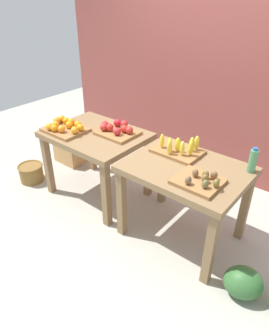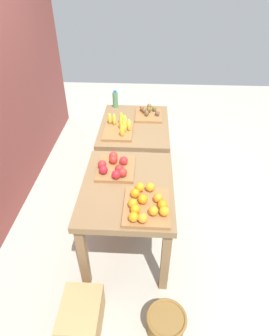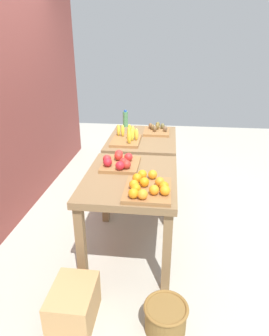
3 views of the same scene
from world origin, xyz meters
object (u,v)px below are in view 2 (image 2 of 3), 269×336
(watermelon_pile, at_px, (153,135))
(cardboard_produce_box, at_px, (82,317))
(display_table_right, at_px, (135,133))
(kiwi_bin, at_px, (149,114))
(water_bottle, at_px, (115,100))
(display_table_left, at_px, (128,195))
(wicker_basket, at_px, (166,324))
(apple_bin, at_px, (115,167))
(banana_crate, at_px, (119,128))
(orange_bin, at_px, (146,205))

(watermelon_pile, xyz_separation_m, cardboard_produce_box, (-2.85, 0.54, 0.02))
(display_table_right, distance_m, cardboard_produce_box, 2.05)
(watermelon_pile, distance_m, cardboard_produce_box, 2.90)
(kiwi_bin, relative_size, water_bottle, 1.62)
(display_table_left, xyz_separation_m, wicker_basket, (-0.85, -0.35, -0.55))
(apple_bin, relative_size, water_bottle, 1.82)
(display_table_left, relative_size, water_bottle, 4.67)
(watermelon_pile, bearing_deg, water_bottle, 129.60)
(banana_crate, relative_size, watermelon_pile, 0.69)
(watermelon_pile, bearing_deg, banana_crate, 159.34)
(wicker_basket, bearing_deg, banana_crate, 16.07)
(orange_bin, relative_size, banana_crate, 1.04)
(apple_bin, bearing_deg, orange_bin, -148.45)
(orange_bin, height_order, kiwi_bin, orange_bin)
(orange_bin, bearing_deg, display_table_left, 30.70)
(water_bottle, height_order, wicker_basket, water_bottle)
(display_table_left, distance_m, banana_crate, 0.96)
(water_bottle, xyz_separation_m, watermelon_pile, (0.43, -0.52, -0.76))
(banana_crate, height_order, watermelon_pile, banana_crate)
(water_bottle, distance_m, wicker_basket, 2.62)
(banana_crate, bearing_deg, orange_bin, -164.78)
(display_table_left, distance_m, orange_bin, 0.37)
(wicker_basket, bearing_deg, cardboard_produce_box, 89.85)
(banana_crate, relative_size, cardboard_produce_box, 1.10)
(water_bottle, relative_size, watermelon_pile, 0.35)
(kiwi_bin, height_order, watermelon_pile, kiwi_bin)
(orange_bin, bearing_deg, apple_bin, 31.55)
(kiwi_bin, bearing_deg, banana_crate, 141.21)
(watermelon_pile, height_order, cardboard_produce_box, cardboard_produce_box)
(display_table_left, xyz_separation_m, orange_bin, (-0.28, -0.17, 0.16))
(display_table_right, bearing_deg, kiwi_bin, -36.93)
(display_table_left, bearing_deg, watermelon_pile, -6.88)
(wicker_basket, bearing_deg, orange_bin, 17.86)
(kiwi_bin, bearing_deg, cardboard_produce_box, 168.03)
(display_table_left, xyz_separation_m, display_table_right, (1.12, 0.00, 0.00))
(apple_bin, height_order, cardboard_produce_box, apple_bin)
(display_table_right, height_order, orange_bin, orange_bin)
(banana_crate, bearing_deg, apple_bin, -177.20)
(orange_bin, bearing_deg, wicker_basket, -162.14)
(orange_bin, distance_m, kiwi_bin, 1.62)
(water_bottle, bearing_deg, cardboard_produce_box, 179.40)
(orange_bin, xyz_separation_m, apple_bin, (0.48, 0.29, -0.00))
(cardboard_produce_box, bearing_deg, kiwi_bin, -11.97)
(apple_bin, relative_size, watermelon_pile, 0.64)
(water_bottle, relative_size, wicker_basket, 0.72)
(water_bottle, bearing_deg, watermelon_pile, -50.40)
(banana_crate, distance_m, cardboard_produce_box, 1.91)
(display_table_left, height_order, kiwi_bin, kiwi_bin)
(kiwi_bin, bearing_deg, apple_bin, 165.78)
(apple_bin, relative_size, wicker_basket, 1.32)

